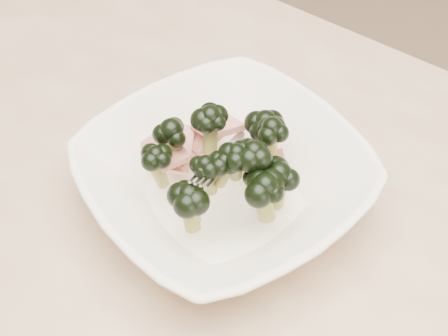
# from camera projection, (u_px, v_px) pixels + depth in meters

# --- Properties ---
(broccoli_dish) EXTENTS (0.33, 0.33, 0.12)m
(broccoli_dish) POSITION_uv_depth(u_px,v_px,m) (225.00, 177.00, 0.61)
(broccoli_dish) COLOR white
(broccoli_dish) RESTS_ON dining_table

